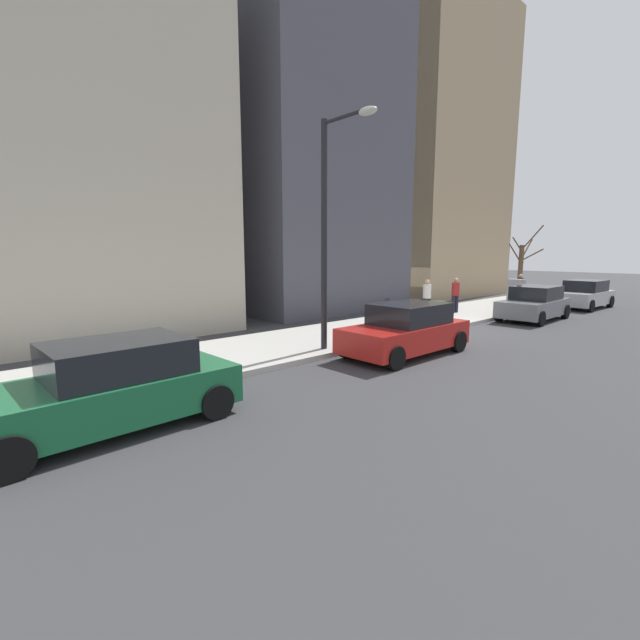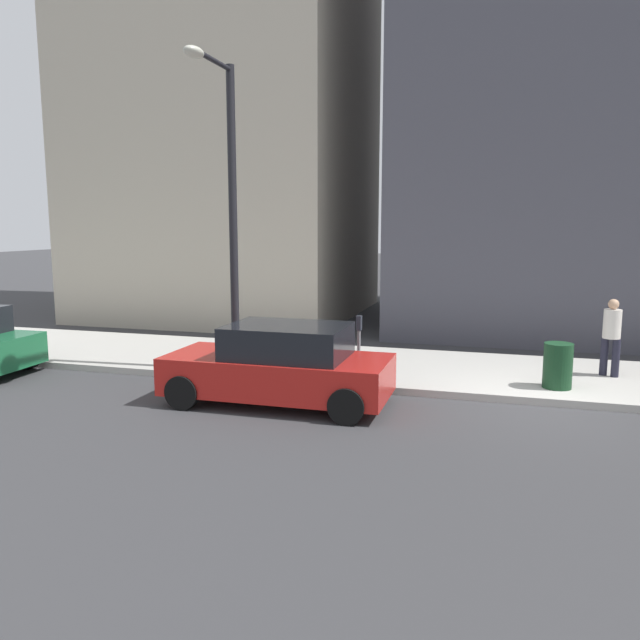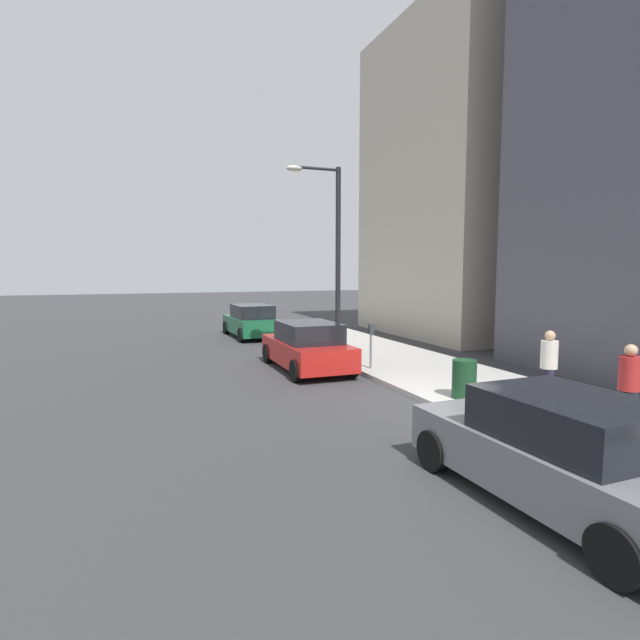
# 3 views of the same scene
# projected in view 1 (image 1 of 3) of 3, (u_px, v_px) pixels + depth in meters

# --- Properties ---
(ground_plane) EXTENTS (120.00, 120.00, 0.00)m
(ground_plane) POSITION_uv_depth(u_px,v_px,m) (454.00, 330.00, 16.75)
(ground_plane) COLOR #38383A
(sidewalk) EXTENTS (4.00, 36.00, 0.15)m
(sidewalk) POSITION_uv_depth(u_px,v_px,m) (412.00, 322.00, 18.20)
(sidewalk) COLOR #B2AFA8
(sidewalk) RESTS_ON ground
(parked_car_silver) EXTENTS (2.04, 4.26, 1.52)m
(parked_car_silver) POSITION_uv_depth(u_px,v_px,m) (584.00, 295.00, 23.29)
(parked_car_silver) COLOR #B7B7BC
(parked_car_silver) RESTS_ON ground
(parked_car_grey) EXTENTS (2.01, 4.24, 1.52)m
(parked_car_grey) POSITION_uv_depth(u_px,v_px,m) (534.00, 304.00, 19.15)
(parked_car_grey) COLOR slate
(parked_car_grey) RESTS_ON ground
(parked_car_red) EXTENTS (1.93, 4.21, 1.52)m
(parked_car_red) POSITION_uv_depth(u_px,v_px,m) (406.00, 330.00, 12.60)
(parked_car_red) COLOR red
(parked_car_red) RESTS_ON ground
(parked_car_green) EXTENTS (2.04, 4.26, 1.52)m
(parked_car_green) POSITION_uv_depth(u_px,v_px,m) (111.00, 387.00, 7.26)
(parked_car_green) COLOR #196038
(parked_car_green) RESTS_ON ground
(parking_meter) EXTENTS (0.14, 0.10, 1.35)m
(parking_meter) POSITION_uv_depth(u_px,v_px,m) (387.00, 313.00, 14.51)
(parking_meter) COLOR slate
(parking_meter) RESTS_ON sidewalk
(utility_box) EXTENTS (0.83, 0.61, 1.43)m
(utility_box) POSITION_uv_depth(u_px,v_px,m) (516.00, 293.00, 23.23)
(utility_box) COLOR #A8A399
(utility_box) RESTS_ON sidewalk
(streetlamp) EXTENTS (1.97, 0.32, 6.50)m
(streetlamp) POSITION_uv_depth(u_px,v_px,m) (331.00, 216.00, 12.04)
(streetlamp) COLOR black
(streetlamp) RESTS_ON sidewalk
(bare_tree) EXTENTS (2.15, 1.68, 4.50)m
(bare_tree) POSITION_uv_depth(u_px,v_px,m) (521.00, 268.00, 26.32)
(bare_tree) COLOR brown
(bare_tree) RESTS_ON sidewalk
(trash_bin) EXTENTS (0.56, 0.56, 0.90)m
(trash_bin) POSITION_uv_depth(u_px,v_px,m) (439.00, 312.00, 17.52)
(trash_bin) COLOR #14381E
(trash_bin) RESTS_ON sidewalk
(pedestrian_near_meter) EXTENTS (0.39, 0.36, 1.66)m
(pedestrian_near_meter) POSITION_uv_depth(u_px,v_px,m) (520.00, 287.00, 24.00)
(pedestrian_near_meter) COLOR #1E1E2D
(pedestrian_near_meter) RESTS_ON sidewalk
(pedestrian_midblock) EXTENTS (0.36, 0.39, 1.66)m
(pedestrian_midblock) POSITION_uv_depth(u_px,v_px,m) (455.00, 293.00, 20.42)
(pedestrian_midblock) COLOR #1E1E2D
(pedestrian_midblock) RESTS_ON sidewalk
(pedestrian_far_corner) EXTENTS (0.36, 0.37, 1.66)m
(pedestrian_far_corner) POSITION_uv_depth(u_px,v_px,m) (427.00, 296.00, 19.20)
(pedestrian_far_corner) COLOR #1E1E2D
(pedestrian_far_corner) RESTS_ON sidewalk
(office_tower_left) EXTENTS (12.16, 12.16, 19.58)m
(office_tower_left) POSITION_uv_depth(u_px,v_px,m) (395.00, 158.00, 30.86)
(office_tower_left) COLOR tan
(office_tower_left) RESTS_ON ground
(office_block_center) EXTENTS (10.76, 10.76, 22.19)m
(office_block_center) POSITION_uv_depth(u_px,v_px,m) (299.00, 106.00, 23.78)
(office_block_center) COLOR #4C4C56
(office_block_center) RESTS_ON ground
(office_tower_right) EXTENTS (9.25, 9.25, 14.57)m
(office_tower_right) POSITION_uv_depth(u_px,v_px,m) (67.00, 136.00, 15.93)
(office_tower_right) COLOR #BCB29E
(office_tower_right) RESTS_ON ground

